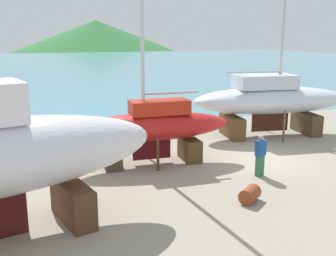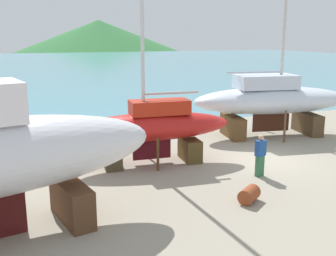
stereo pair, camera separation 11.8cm
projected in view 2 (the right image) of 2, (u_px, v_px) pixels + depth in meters
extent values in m
plane|color=gray|center=(303.00, 178.00, 15.86)|extent=(46.09, 46.09, 0.00)
cube|color=teal|center=(74.00, 64.00, 77.82)|extent=(169.27, 112.72, 0.01)
cone|color=#306F37|center=(99.00, 46.00, 206.84)|extent=(139.80, 139.80, 26.55)
cube|color=#443725|center=(112.00, 156.00, 17.14)|extent=(0.80, 1.54, 1.00)
cube|color=#513E1D|center=(190.00, 149.00, 18.13)|extent=(0.80, 1.54, 1.00)
cylinder|color=#52321B|center=(158.00, 154.00, 16.63)|extent=(0.12, 0.12, 1.42)
cylinder|color=#4B3D1D|center=(146.00, 142.00, 18.54)|extent=(0.12, 0.12, 1.42)
ellipsoid|color=red|center=(152.00, 127.00, 17.37)|extent=(7.24, 2.35, 1.22)
cube|color=#531018|center=(152.00, 150.00, 17.60)|extent=(1.71, 0.20, 0.85)
cube|color=#B62511|center=(159.00, 107.00, 17.27)|extent=(2.64, 1.29, 0.61)
cylinder|color=silver|center=(142.00, 17.00, 16.22)|extent=(0.16, 0.16, 8.13)
cylinder|color=silver|center=(171.00, 93.00, 17.29)|extent=(2.50, 0.28, 0.11)
cube|color=brown|center=(307.00, 123.00, 23.11)|extent=(1.07, 2.49, 1.19)
cube|color=brown|center=(233.00, 126.00, 22.24)|extent=(1.07, 2.49, 1.19)
cylinder|color=brown|center=(259.00, 115.00, 24.20)|extent=(0.12, 0.12, 1.71)
cylinder|color=brown|center=(285.00, 127.00, 21.03)|extent=(0.12, 0.12, 1.71)
ellipsoid|color=silver|center=(272.00, 100.00, 22.36)|extent=(9.45, 4.42, 1.49)
cube|color=#4C2315|center=(271.00, 122.00, 22.64)|extent=(2.17, 0.43, 1.04)
cube|color=silver|center=(266.00, 82.00, 22.03)|extent=(3.52, 2.31, 0.75)
cylinder|color=#B5BDC7|center=(254.00, 72.00, 21.78)|extent=(3.16, 0.62, 0.12)
cube|color=#52331F|center=(72.00, 202.00, 12.18)|extent=(1.16, 2.32, 1.20)
cube|color=#326A46|center=(260.00, 166.00, 16.04)|extent=(0.39, 0.30, 0.86)
cube|color=#1F4A92|center=(261.00, 148.00, 15.87)|extent=(0.49, 0.37, 0.63)
sphere|color=tan|center=(261.00, 138.00, 15.78)|extent=(0.22, 0.22, 0.22)
cylinder|color=brown|center=(249.00, 195.00, 13.55)|extent=(0.96, 0.90, 0.53)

